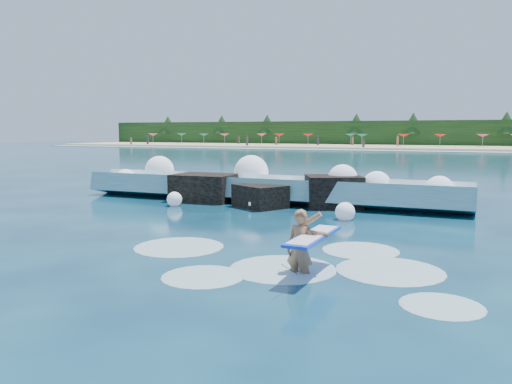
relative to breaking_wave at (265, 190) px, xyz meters
The scene contains 11 objects.
ground 8.09m from the breaking_wave, 85.56° to the right, with size 200.00×200.00×0.00m, color #07243C.
beach 69.95m from the breaking_wave, 89.49° to the left, with size 140.00×20.00×0.40m, color tan.
wet_band 58.96m from the breaking_wave, 89.39° to the left, with size 140.00×5.00×0.08m, color silver.
treeline 79.98m from the breaking_wave, 89.55° to the left, with size 140.00×4.00×5.00m, color black.
breaking_wave is the anchor object (origin of this frame).
rock_cluster 0.88m from the breaking_wave, 85.59° to the right, with size 8.35×3.56×1.50m.
surfer_with_board 11.18m from the breaking_wave, 63.95° to the right, with size 0.92×2.88×1.70m.
wave_spray 0.50m from the breaking_wave, behind, with size 15.11×4.90×2.04m.
surf_foam 10.22m from the breaking_wave, 64.85° to the right, with size 8.60×5.52×0.12m.
beach_umbrellas 71.53m from the breaking_wave, 89.39° to the left, with size 112.23×6.88×0.50m.
beachgoers 67.99m from the breaking_wave, 86.89° to the left, with size 107.81×12.41×1.90m.
Camera 1 is at (7.42, -11.94, 3.06)m, focal length 35.00 mm.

